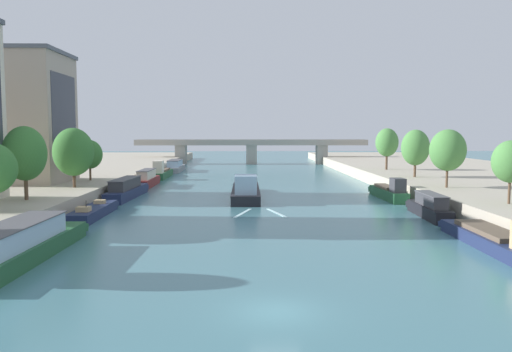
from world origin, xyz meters
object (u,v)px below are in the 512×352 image
(moored_boat_left_upstream, at_px, (162,173))
(tree_right_past_mid, at_px, (387,142))
(moored_boat_left_downstream, at_px, (175,166))
(tree_right_midway, at_px, (448,150))
(barge_midriver, at_px, (246,191))
(moored_boat_left_lone, at_px, (127,190))
(tree_left_far, at_px, (25,154))
(moored_boat_left_midway, at_px, (94,211))
(moored_boat_left_gap_after, at_px, (21,244))
(moored_boat_left_end, at_px, (147,179))
(tree_right_third, at_px, (415,148))
(tree_right_by_lamp, at_px, (511,162))
(moored_boat_right_downstream, at_px, (389,192))
(bridge_far, at_px, (251,148))
(tree_left_end_of_row, at_px, (73,152))
(moored_boat_right_near, at_px, (429,207))
(moored_boat_right_midway, at_px, (503,241))
(tree_left_distant, at_px, (90,154))

(moored_boat_left_upstream, distance_m, tree_right_past_mid, 41.37)
(moored_boat_left_downstream, xyz_separation_m, tree_right_midway, (39.61, -50.49, 5.36))
(barge_midriver, height_order, moored_boat_left_lone, barge_midriver)
(moored_boat_left_upstream, distance_m, tree_left_far, 45.10)
(moored_boat_left_upstream, relative_size, tree_left_far, 1.79)
(moored_boat_left_midway, xyz_separation_m, moored_boat_left_lone, (-0.04, 14.43, 0.56))
(moored_boat_left_gap_after, distance_m, moored_boat_left_upstream, 60.50)
(moored_boat_left_end, xyz_separation_m, tree_right_third, (40.60, -5.70, 5.16))
(tree_right_by_lamp, height_order, tree_right_midway, tree_right_midway)
(tree_right_midway, bearing_deg, moored_boat_left_downstream, 128.11)
(moored_boat_right_downstream, xyz_separation_m, bridge_far, (-16.87, 70.82, 3.23))
(tree_left_end_of_row, height_order, tree_right_third, tree_left_end_of_row)
(moored_boat_left_end, height_order, tree_right_by_lamp, tree_right_by_lamp)
(moored_boat_left_gap_after, distance_m, moored_boat_left_lone, 32.01)
(barge_midriver, xyz_separation_m, tree_left_far, (-21.61, -15.23, 5.49))
(moored_boat_right_downstream, bearing_deg, moored_boat_left_downstream, 126.00)
(moored_boat_left_lone, bearing_deg, moored_boat_right_near, -24.51)
(moored_boat_left_lone, distance_m, bridge_far, 71.13)
(moored_boat_left_lone, bearing_deg, moored_boat_right_midway, -41.75)
(tree_left_distant, distance_m, tree_right_past_mid, 49.96)
(moored_boat_right_near, bearing_deg, tree_left_far, -179.52)
(moored_boat_left_downstream, bearing_deg, tree_left_end_of_row, -95.99)
(moored_boat_left_lone, height_order, moored_boat_left_end, moored_boat_left_end)
(tree_right_past_mid, bearing_deg, tree_left_far, -140.26)
(moored_boat_left_upstream, height_order, tree_left_far, tree_left_far)
(moored_boat_left_gap_after, bearing_deg, tree_right_third, 45.12)
(tree_right_midway, height_order, bridge_far, tree_right_midway)
(tree_right_midway, bearing_deg, bridge_far, 106.88)
(moored_boat_left_gap_after, relative_size, moored_boat_left_upstream, 1.30)
(moored_boat_left_upstream, height_order, moored_boat_right_midway, moored_boat_left_upstream)
(moored_boat_right_near, distance_m, tree_right_past_mid, 39.23)
(moored_boat_left_lone, distance_m, tree_right_midway, 40.47)
(tree_left_far, distance_m, tree_left_end_of_row, 11.07)
(tree_left_end_of_row, relative_size, tree_left_distant, 1.29)
(moored_boat_left_gap_after, distance_m, tree_right_by_lamp, 41.76)
(tree_right_third, bearing_deg, tree_left_distant, -175.04)
(moored_boat_left_upstream, distance_m, bridge_far, 44.12)
(tree_left_far, bearing_deg, moored_boat_right_downstream, 19.39)
(moored_boat_left_gap_after, xyz_separation_m, moored_boat_right_downstream, (33.39, 30.19, -0.18))
(moored_boat_left_midway, xyz_separation_m, moored_boat_left_downstream, (0.05, 59.13, 0.51))
(tree_left_far, bearing_deg, tree_right_third, 27.33)
(moored_boat_right_downstream, bearing_deg, tree_right_past_mid, 75.16)
(moored_boat_left_upstream, relative_size, tree_right_third, 1.86)
(moored_boat_left_end, relative_size, moored_boat_left_upstream, 0.92)
(moored_boat_right_midway, relative_size, tree_right_by_lamp, 2.66)
(moored_boat_left_gap_after, height_order, moored_boat_right_near, moored_boat_left_gap_after)
(moored_boat_left_downstream, relative_size, tree_right_past_mid, 1.95)
(moored_boat_left_lone, height_order, tree_left_end_of_row, tree_left_end_of_row)
(barge_midriver, relative_size, moored_boat_left_lone, 1.23)
(tree_left_distant, height_order, tree_right_third, tree_right_third)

